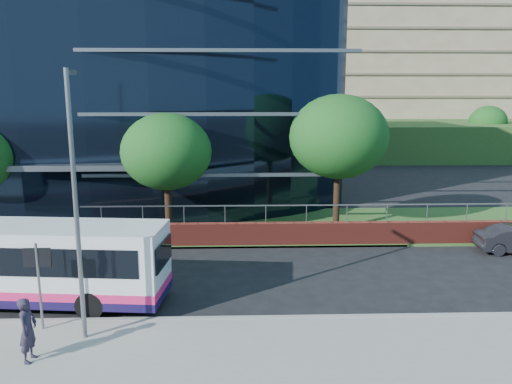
{
  "coord_description": "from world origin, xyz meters",
  "views": [
    {
      "loc": [
        10.78,
        -16.43,
        7.46
      ],
      "look_at": [
        11.54,
        8.0,
        2.61
      ],
      "focal_mm": 35.0,
      "sensor_mm": 36.0,
      "label": 1
    }
  ],
  "objects_px": {
    "street_sign": "(38,268)",
    "city_bus": "(17,262)",
    "tree_far_c": "(166,152)",
    "tree_dist_e": "(357,120)",
    "streetlight_east": "(76,200)",
    "pedestrian": "(28,330)",
    "tree_far_d": "(339,137)",
    "tree_dist_f": "(488,121)"
  },
  "relations": [
    {
      "from": "street_sign",
      "to": "city_bus",
      "type": "distance_m",
      "value": 2.93
    },
    {
      "from": "tree_far_c",
      "to": "tree_dist_e",
      "type": "relative_size",
      "value": 1.0
    },
    {
      "from": "street_sign",
      "to": "streetlight_east",
      "type": "relative_size",
      "value": 0.35
    },
    {
      "from": "city_bus",
      "to": "pedestrian",
      "type": "xyz_separation_m",
      "value": [
        2.09,
        -4.25,
        -0.48
      ]
    },
    {
      "from": "tree_far_d",
      "to": "city_bus",
      "type": "xyz_separation_m",
      "value": [
        -13.19,
        -9.27,
        -3.64
      ]
    },
    {
      "from": "street_sign",
      "to": "pedestrian",
      "type": "bearing_deg",
      "value": -78.39
    },
    {
      "from": "tree_far_d",
      "to": "tree_dist_f",
      "type": "distance_m",
      "value": 40.01
    },
    {
      "from": "pedestrian",
      "to": "tree_far_d",
      "type": "bearing_deg",
      "value": -36.97
    },
    {
      "from": "streetlight_east",
      "to": "tree_far_c",
      "type": "bearing_deg",
      "value": 84.89
    },
    {
      "from": "tree_far_d",
      "to": "streetlight_east",
      "type": "distance_m",
      "value": 15.77
    },
    {
      "from": "tree_dist_f",
      "to": "streetlight_east",
      "type": "distance_m",
      "value": 55.74
    },
    {
      "from": "city_bus",
      "to": "pedestrian",
      "type": "bearing_deg",
      "value": -58.34
    },
    {
      "from": "tree_far_c",
      "to": "tree_far_d",
      "type": "bearing_deg",
      "value": 6.34
    },
    {
      "from": "tree_far_c",
      "to": "pedestrian",
      "type": "xyz_separation_m",
      "value": [
        -2.1,
        -12.53,
        -3.47
      ]
    },
    {
      "from": "streetlight_east",
      "to": "city_bus",
      "type": "distance_m",
      "value": 5.19
    },
    {
      "from": "tree_far_d",
      "to": "tree_dist_e",
      "type": "xyz_separation_m",
      "value": [
        8.0,
        30.0,
        -0.65
      ]
    },
    {
      "from": "tree_dist_e",
      "to": "pedestrian",
      "type": "bearing_deg",
      "value": -113.7
    },
    {
      "from": "street_sign",
      "to": "tree_far_d",
      "type": "height_order",
      "value": "tree_far_d"
    },
    {
      "from": "streetlight_east",
      "to": "pedestrian",
      "type": "height_order",
      "value": "streetlight_east"
    },
    {
      "from": "tree_dist_f",
      "to": "streetlight_east",
      "type": "height_order",
      "value": "streetlight_east"
    },
    {
      "from": "street_sign",
      "to": "city_bus",
      "type": "bearing_deg",
      "value": 126.18
    },
    {
      "from": "tree_far_c",
      "to": "tree_far_d",
      "type": "relative_size",
      "value": 0.87
    },
    {
      "from": "tree_far_c",
      "to": "street_sign",
      "type": "bearing_deg",
      "value": -103.29
    },
    {
      "from": "tree_far_c",
      "to": "streetlight_east",
      "type": "distance_m",
      "value": 11.22
    },
    {
      "from": "tree_far_c",
      "to": "pedestrian",
      "type": "height_order",
      "value": "tree_far_c"
    },
    {
      "from": "tree_far_c",
      "to": "tree_dist_f",
      "type": "distance_m",
      "value": 46.67
    },
    {
      "from": "tree_far_d",
      "to": "pedestrian",
      "type": "relative_size",
      "value": 4.04
    },
    {
      "from": "city_bus",
      "to": "streetlight_east",
      "type": "bearing_deg",
      "value": -36.78
    },
    {
      "from": "street_sign",
      "to": "tree_far_d",
      "type": "bearing_deg",
      "value": 45.22
    },
    {
      "from": "tree_far_d",
      "to": "tree_dist_f",
      "type": "xyz_separation_m",
      "value": [
        24.0,
        32.0,
        -0.98
      ]
    },
    {
      "from": "city_bus",
      "to": "pedestrian",
      "type": "distance_m",
      "value": 4.76
    },
    {
      "from": "tree_dist_f",
      "to": "streetlight_east",
      "type": "relative_size",
      "value": 0.76
    },
    {
      "from": "city_bus",
      "to": "street_sign",
      "type": "bearing_deg",
      "value": -48.34
    },
    {
      "from": "tree_dist_e",
      "to": "city_bus",
      "type": "distance_m",
      "value": 44.73
    },
    {
      "from": "streetlight_east",
      "to": "city_bus",
      "type": "xyz_separation_m",
      "value": [
        -3.19,
        2.9,
        -2.89
      ]
    },
    {
      "from": "street_sign",
      "to": "tree_dist_f",
      "type": "height_order",
      "value": "tree_dist_f"
    },
    {
      "from": "streetlight_east",
      "to": "tree_dist_e",
      "type": "bearing_deg",
      "value": 66.89
    },
    {
      "from": "street_sign",
      "to": "tree_dist_f",
      "type": "xyz_separation_m",
      "value": [
        35.5,
        43.59,
        2.06
      ]
    },
    {
      "from": "street_sign",
      "to": "tree_dist_e",
      "type": "xyz_separation_m",
      "value": [
        19.5,
        41.59,
        2.39
      ]
    },
    {
      "from": "tree_far_d",
      "to": "tree_dist_f",
      "type": "bearing_deg",
      "value": 53.13
    },
    {
      "from": "tree_far_c",
      "to": "streetlight_east",
      "type": "xyz_separation_m",
      "value": [
        -1.0,
        -11.17,
        -0.1
      ]
    },
    {
      "from": "tree_dist_f",
      "to": "pedestrian",
      "type": "height_order",
      "value": "tree_dist_f"
    }
  ]
}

